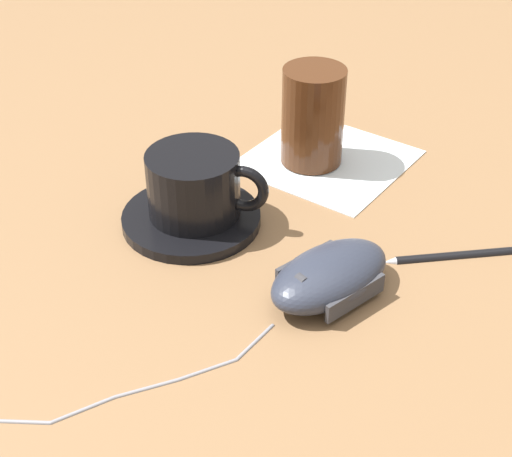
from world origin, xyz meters
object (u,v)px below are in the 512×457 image
saucer (191,218)px  pen (471,251)px  computer_mouse (330,276)px  drinking_glass (313,116)px  coffee_cup (196,185)px

saucer → pen: (0.23, 0.12, -0.00)m
computer_mouse → pen: (0.07, 0.12, -0.01)m
saucer → pen: size_ratio=1.09×
saucer → computer_mouse: bearing=-2.0°
drinking_glass → pen: (0.21, -0.05, -0.05)m
computer_mouse → drinking_glass: (-0.14, 0.17, 0.03)m
saucer → pen: 0.26m
computer_mouse → drinking_glass: size_ratio=1.24×
computer_mouse → drinking_glass: 0.22m
coffee_cup → pen: coffee_cup is taller
coffee_cup → computer_mouse: (0.16, -0.01, -0.02)m
computer_mouse → pen: computer_mouse is taller
coffee_cup → pen: bearing=25.9°
coffee_cup → drinking_glass: (0.02, 0.16, 0.01)m
coffee_cup → drinking_glass: bearing=82.4°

